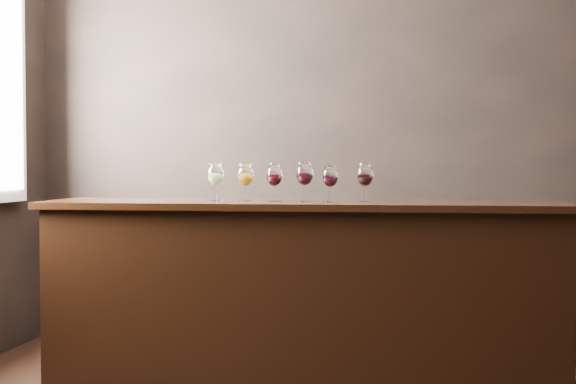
% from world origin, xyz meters
% --- Properties ---
extents(room_shell, '(5.02, 4.52, 2.81)m').
position_xyz_m(room_shell, '(-0.23, 0.11, 1.81)').
color(room_shell, black).
rests_on(room_shell, ground).
extents(bar_counter, '(2.73, 0.65, 0.95)m').
position_xyz_m(bar_counter, '(-0.54, 1.26, 0.47)').
color(bar_counter, black).
rests_on(bar_counter, ground).
extents(bar_top, '(2.82, 0.72, 0.04)m').
position_xyz_m(bar_top, '(-0.54, 1.26, 0.97)').
color(bar_top, black).
rests_on(bar_top, bar_counter).
extents(back_bar_shelf, '(2.52, 0.40, 0.91)m').
position_xyz_m(back_bar_shelf, '(-0.43, 2.03, 0.45)').
color(back_bar_shelf, black).
rests_on(back_bar_shelf, ground).
extents(glass_white, '(0.09, 0.09, 0.20)m').
position_xyz_m(glass_white, '(-1.02, 1.23, 1.12)').
color(glass_white, white).
rests_on(glass_white, bar_top).
extents(glass_amber, '(0.09, 0.09, 0.20)m').
position_xyz_m(glass_amber, '(-0.86, 1.28, 1.12)').
color(glass_amber, white).
rests_on(glass_amber, bar_top).
extents(glass_red_a, '(0.09, 0.09, 0.20)m').
position_xyz_m(glass_red_a, '(-0.70, 1.25, 1.12)').
color(glass_red_a, white).
rests_on(glass_red_a, bar_top).
extents(glass_red_b, '(0.09, 0.09, 0.21)m').
position_xyz_m(glass_red_b, '(-0.53, 1.25, 1.13)').
color(glass_red_b, white).
rests_on(glass_red_b, bar_top).
extents(glass_red_c, '(0.08, 0.08, 0.20)m').
position_xyz_m(glass_red_c, '(-0.39, 1.23, 1.12)').
color(glass_red_c, white).
rests_on(glass_red_c, bar_top).
extents(glass_red_d, '(0.09, 0.09, 0.20)m').
position_xyz_m(glass_red_d, '(-0.21, 1.27, 1.12)').
color(glass_red_d, white).
rests_on(glass_red_d, bar_top).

